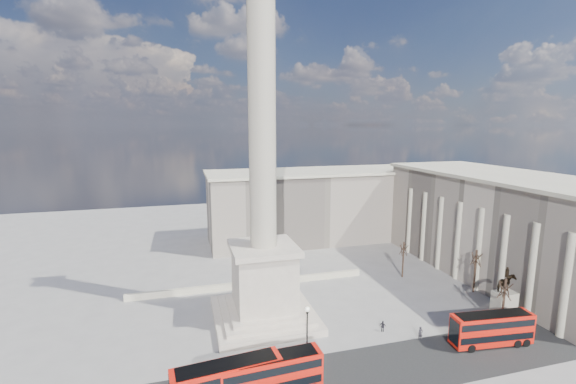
{
  "coord_description": "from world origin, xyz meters",
  "views": [
    {
      "loc": [
        -10.35,
        -44.93,
        27.1
      ],
      "look_at": [
        2.83,
        2.56,
        18.53
      ],
      "focal_mm": 24.0,
      "sensor_mm": 36.0,
      "label": 1
    }
  ],
  "objects_px": {
    "equestrian_statue": "(504,301)",
    "pedestrian_crossing": "(383,326)",
    "nelsons_column": "(263,230)",
    "pedestrian_walking": "(420,333)",
    "victorian_lamp": "(307,328)",
    "red_bus_b": "(272,374)",
    "red_bus_a": "(228,382)",
    "pedestrian_standing": "(468,321)",
    "red_bus_c": "(492,329)"
  },
  "relations": [
    {
      "from": "red_bus_a",
      "to": "victorian_lamp",
      "type": "distance_m",
      "value": 11.19
    },
    {
      "from": "red_bus_a",
      "to": "pedestrian_standing",
      "type": "xyz_separation_m",
      "value": [
        33.11,
        5.91,
        -1.34
      ]
    },
    {
      "from": "red_bus_c",
      "to": "victorian_lamp",
      "type": "bearing_deg",
      "value": 177.16
    },
    {
      "from": "red_bus_a",
      "to": "pedestrian_crossing",
      "type": "relative_size",
      "value": 7.19
    },
    {
      "from": "pedestrian_walking",
      "to": "pedestrian_crossing",
      "type": "height_order",
      "value": "pedestrian_walking"
    },
    {
      "from": "pedestrian_standing",
      "to": "pedestrian_crossing",
      "type": "bearing_deg",
      "value": -30.8
    },
    {
      "from": "victorian_lamp",
      "to": "pedestrian_standing",
      "type": "height_order",
      "value": "victorian_lamp"
    },
    {
      "from": "red_bus_a",
      "to": "red_bus_b",
      "type": "xyz_separation_m",
      "value": [
        4.43,
        0.12,
        -0.06
      ]
    },
    {
      "from": "nelsons_column",
      "to": "victorian_lamp",
      "type": "distance_m",
      "value": 14.32
    },
    {
      "from": "red_bus_a",
      "to": "pedestrian_standing",
      "type": "bearing_deg",
      "value": 4.33
    },
    {
      "from": "pedestrian_walking",
      "to": "nelsons_column",
      "type": "bearing_deg",
      "value": 156.27
    },
    {
      "from": "pedestrian_crossing",
      "to": "red_bus_a",
      "type": "bearing_deg",
      "value": 58.76
    },
    {
      "from": "red_bus_a",
      "to": "pedestrian_standing",
      "type": "distance_m",
      "value": 33.66
    },
    {
      "from": "red_bus_a",
      "to": "pedestrian_standing",
      "type": "relative_size",
      "value": 5.79
    },
    {
      "from": "nelsons_column",
      "to": "pedestrian_standing",
      "type": "relative_size",
      "value": 26.33
    },
    {
      "from": "victorian_lamp",
      "to": "equestrian_statue",
      "type": "bearing_deg",
      "value": 2.75
    },
    {
      "from": "red_bus_a",
      "to": "victorian_lamp",
      "type": "bearing_deg",
      "value": 21.69
    },
    {
      "from": "nelsons_column",
      "to": "red_bus_c",
      "type": "height_order",
      "value": "nelsons_column"
    },
    {
      "from": "red_bus_c",
      "to": "pedestrian_walking",
      "type": "bearing_deg",
      "value": 162.36
    },
    {
      "from": "red_bus_b",
      "to": "red_bus_c",
      "type": "relative_size",
      "value": 1.02
    },
    {
      "from": "red_bus_a",
      "to": "pedestrian_crossing",
      "type": "bearing_deg",
      "value": 14.65
    },
    {
      "from": "red_bus_a",
      "to": "red_bus_b",
      "type": "distance_m",
      "value": 4.43
    },
    {
      "from": "equestrian_statue",
      "to": "pedestrian_crossing",
      "type": "bearing_deg",
      "value": 175.49
    },
    {
      "from": "pedestrian_crossing",
      "to": "nelsons_column",
      "type": "bearing_deg",
      "value": 10.0
    },
    {
      "from": "nelsons_column",
      "to": "equestrian_statue",
      "type": "xyz_separation_m",
      "value": [
        32.6,
        -9.21,
        -10.27
      ]
    },
    {
      "from": "red_bus_c",
      "to": "pedestrian_crossing",
      "type": "xyz_separation_m",
      "value": [
        -11.46,
        6.44,
        -1.41
      ]
    },
    {
      "from": "pedestrian_standing",
      "to": "pedestrian_crossing",
      "type": "distance_m",
      "value": 11.9
    },
    {
      "from": "victorian_lamp",
      "to": "pedestrian_crossing",
      "type": "xyz_separation_m",
      "value": [
        11.56,
        2.86,
        -3.02
      ]
    },
    {
      "from": "pedestrian_walking",
      "to": "pedestrian_crossing",
      "type": "bearing_deg",
      "value": 147.56
    },
    {
      "from": "pedestrian_walking",
      "to": "pedestrian_standing",
      "type": "distance_m",
      "value": 8.12
    },
    {
      "from": "red_bus_b",
      "to": "victorian_lamp",
      "type": "height_order",
      "value": "victorian_lamp"
    },
    {
      "from": "red_bus_b",
      "to": "pedestrian_crossing",
      "type": "relative_size",
      "value": 6.95
    },
    {
      "from": "red_bus_a",
      "to": "pedestrian_walking",
      "type": "height_order",
      "value": "red_bus_a"
    },
    {
      "from": "equestrian_statue",
      "to": "pedestrian_walking",
      "type": "height_order",
      "value": "equestrian_statue"
    },
    {
      "from": "red_bus_a",
      "to": "equestrian_statue",
      "type": "xyz_separation_m",
      "value": [
        39.56,
        6.54,
        0.36
      ]
    },
    {
      "from": "red_bus_b",
      "to": "pedestrian_walking",
      "type": "bearing_deg",
      "value": 10.11
    },
    {
      "from": "victorian_lamp",
      "to": "pedestrian_walking",
      "type": "distance_m",
      "value": 15.5
    },
    {
      "from": "red_bus_b",
      "to": "pedestrian_crossing",
      "type": "xyz_separation_m",
      "value": [
        16.96,
        7.85,
        -1.47
      ]
    },
    {
      "from": "victorian_lamp",
      "to": "pedestrian_standing",
      "type": "xyz_separation_m",
      "value": [
        23.28,
        0.79,
        -2.83
      ]
    },
    {
      "from": "victorian_lamp",
      "to": "red_bus_c",
      "type": "bearing_deg",
      "value": -8.84
    },
    {
      "from": "red_bus_b",
      "to": "red_bus_a",
      "type": "bearing_deg",
      "value": 178.55
    },
    {
      "from": "red_bus_a",
      "to": "red_bus_b",
      "type": "height_order",
      "value": "red_bus_a"
    },
    {
      "from": "equestrian_statue",
      "to": "pedestrian_crossing",
      "type": "relative_size",
      "value": 5.06
    },
    {
      "from": "victorian_lamp",
      "to": "red_bus_b",
      "type": "bearing_deg",
      "value": -137.29
    },
    {
      "from": "nelsons_column",
      "to": "pedestrian_walking",
      "type": "distance_m",
      "value": 24.28
    },
    {
      "from": "victorian_lamp",
      "to": "equestrian_statue",
      "type": "relative_size",
      "value": 0.83
    },
    {
      "from": "red_bus_c",
      "to": "equestrian_statue",
      "type": "bearing_deg",
      "value": 42.77
    },
    {
      "from": "red_bus_a",
      "to": "victorian_lamp",
      "type": "xyz_separation_m",
      "value": [
        9.84,
        5.12,
        1.49
      ]
    },
    {
      "from": "equestrian_statue",
      "to": "red_bus_c",
      "type": "bearing_deg",
      "value": -143.24
    },
    {
      "from": "red_bus_a",
      "to": "pedestrian_walking",
      "type": "bearing_deg",
      "value": 5.39
    }
  ]
}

